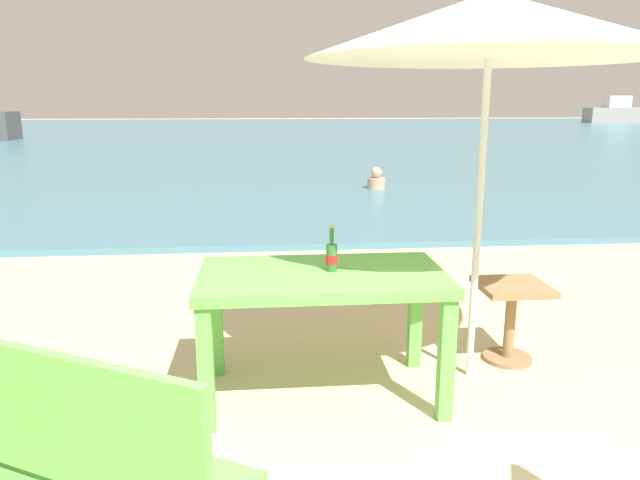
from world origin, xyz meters
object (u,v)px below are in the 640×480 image
beer_bottle_amber (332,255)px  swimmer_person (376,180)px  bench_green_left (77,453)px  side_table_wood (511,311)px  patio_umbrella (491,26)px  picnic_table_green (322,290)px  boat_tanker (621,113)px

beer_bottle_amber → swimmer_person: (1.73, 7.84, -0.61)m
bench_green_left → swimmer_person: bearing=73.3°
side_table_wood → bench_green_left: bench_green_left is taller
patio_umbrella → bench_green_left: bearing=-141.7°
patio_umbrella → swimmer_person: 7.96m
patio_umbrella → bench_green_left: patio_umbrella is taller
picnic_table_green → swimmer_person: size_ratio=3.41×
patio_umbrella → picnic_table_green: bearing=-169.9°
side_table_wood → swimmer_person: 7.52m
beer_bottle_amber → swimmer_person: 8.06m
patio_umbrella → swimmer_person: bearing=83.9°
beer_bottle_amber → swimmer_person: bearing=77.5°
side_table_wood → bench_green_left: 2.84m
picnic_table_green → swimmer_person: 8.08m
picnic_table_green → boat_tanker: 49.62m
bench_green_left → boat_tanker: (28.30, 42.77, 0.27)m
picnic_table_green → patio_umbrella: patio_umbrella is taller
picnic_table_green → swimmer_person: (1.79, 7.86, -0.41)m
picnic_table_green → side_table_wood: (1.29, 0.36, -0.30)m
beer_bottle_amber → picnic_table_green: bearing=-160.0°
picnic_table_green → bench_green_left: bench_green_left is taller
beer_bottle_amber → swimmer_person: size_ratio=0.65×
patio_umbrella → boat_tanker: patio_umbrella is taller
picnic_table_green → bench_green_left: bearing=-125.6°
picnic_table_green → patio_umbrella: bearing=10.1°
beer_bottle_amber → patio_umbrella: bearing=9.5°
patio_umbrella → swimmer_person: size_ratio=5.61×
side_table_wood → picnic_table_green: bearing=-164.5°
beer_bottle_amber → boat_tanker: 49.57m
picnic_table_green → beer_bottle_amber: size_ratio=5.28×
patio_umbrella → boat_tanker: bearing=57.4°
picnic_table_green → patio_umbrella: 1.76m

